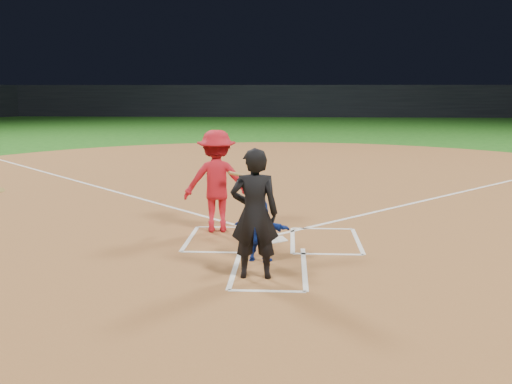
# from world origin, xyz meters

# --- Properties ---
(ground) EXTENTS (120.00, 120.00, 0.00)m
(ground) POSITION_xyz_m (0.00, 0.00, 0.00)
(ground) COLOR #1A5515
(ground) RESTS_ON ground
(home_plate_dirt) EXTENTS (28.00, 28.00, 0.01)m
(home_plate_dirt) POSITION_xyz_m (0.00, 6.00, 0.01)
(home_plate_dirt) COLOR brown
(home_plate_dirt) RESTS_ON ground
(stadium_wall_far) EXTENTS (80.00, 1.20, 3.20)m
(stadium_wall_far) POSITION_xyz_m (0.00, 48.00, 1.60)
(stadium_wall_far) COLOR black
(stadium_wall_far) RESTS_ON ground
(home_plate) EXTENTS (0.60, 0.60, 0.02)m
(home_plate) POSITION_xyz_m (0.00, 0.00, 0.02)
(home_plate) COLOR white
(home_plate) RESTS_ON home_plate_dirt
(catcher) EXTENTS (1.03, 0.61, 1.05)m
(catcher) POSITION_xyz_m (-0.18, -1.35, 0.54)
(catcher) COLOR navy
(catcher) RESTS_ON home_plate_dirt
(umpire) EXTENTS (0.74, 0.50, 1.97)m
(umpire) POSITION_xyz_m (-0.21, -2.19, 1.00)
(umpire) COLOR black
(umpire) RESTS_ON home_plate_dirt
(chalk_markings) EXTENTS (28.35, 17.32, 0.01)m
(chalk_markings) POSITION_xyz_m (0.00, 5.29, 0.01)
(chalk_markings) COLOR white
(chalk_markings) RESTS_ON home_plate_dirt
(batter_at_plate) EXTENTS (1.64, 0.90, 2.03)m
(batter_at_plate) POSITION_xyz_m (-1.14, 0.62, 1.02)
(batter_at_plate) COLOR red
(batter_at_plate) RESTS_ON home_plate_dirt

